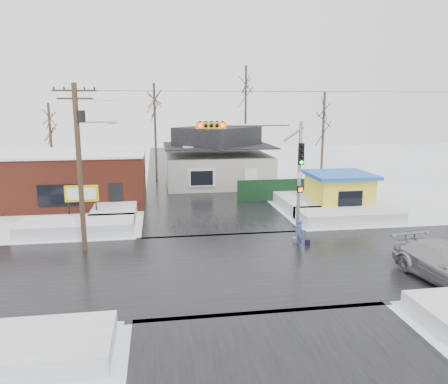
{
  "coord_description": "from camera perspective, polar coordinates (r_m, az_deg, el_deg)",
  "views": [
    {
      "loc": [
        -3.91,
        -20.36,
        7.97
      ],
      "look_at": [
        -0.19,
        3.69,
        3.0
      ],
      "focal_mm": 35.0,
      "sensor_mm": 36.0,
      "label": 1
    }
  ],
  "objects": [
    {
      "name": "kiosk",
      "position": [
        33.82,
        14.76,
        0.06
      ],
      "size": [
        4.6,
        4.6,
        2.88
      ],
      "color": "yellow",
      "rests_on": "ground"
    },
    {
      "name": "house",
      "position": [
        43.11,
        -0.84,
        4.41
      ],
      "size": [
        10.4,
        8.4,
        5.76
      ],
      "color": "#BAB6A8",
      "rests_on": "ground"
    },
    {
      "name": "utility_pole",
      "position": [
        24.37,
        -18.26,
        4.23
      ],
      "size": [
        3.15,
        0.44,
        9.0
      ],
      "color": "#382619",
      "rests_on": "ground"
    },
    {
      "name": "road_ew",
      "position": [
        22.21,
        1.98,
        -9.47
      ],
      "size": [
        120.0,
        10.0,
        0.02
      ],
      "primitive_type": "cube",
      "color": "black",
      "rests_on": "ground"
    },
    {
      "name": "tree_far_west",
      "position": [
        45.52,
        -21.85,
        8.7
      ],
      "size": [
        3.0,
        3.0,
        8.0
      ],
      "color": "#332821",
      "rests_on": "ground"
    },
    {
      "name": "traffic_signal",
      "position": [
        24.42,
        6.38,
        3.39
      ],
      "size": [
        6.05,
        0.68,
        7.0
      ],
      "color": "gray",
      "rests_on": "ground"
    },
    {
      "name": "fence",
      "position": [
        36.6,
        7.92,
        0.29
      ],
      "size": [
        8.0,
        0.12,
        1.8
      ],
      "primitive_type": "cube",
      "color": "black",
      "rests_on": "ground"
    },
    {
      "name": "snowbank_ne",
      "position": [
        31.19,
        15.99,
        -2.96
      ],
      "size": [
        7.0,
        3.0,
        0.8
      ],
      "primitive_type": "cube",
      "color": "white",
      "rests_on": "ground"
    },
    {
      "name": "brick_building",
      "position": [
        37.51,
        -19.57,
        1.83
      ],
      "size": [
        12.2,
        8.2,
        4.12
      ],
      "color": "maroon",
      "rests_on": "ground"
    },
    {
      "name": "tree_far_mid",
      "position": [
        49.4,
        2.87,
        13.35
      ],
      "size": [
        3.0,
        3.0,
        12.0
      ],
      "color": "#332821",
      "rests_on": "ground"
    },
    {
      "name": "snowbank_nside_e",
      "position": [
        34.98,
        9.61,
        -1.12
      ],
      "size": [
        3.0,
        8.0,
        0.8
      ],
      "primitive_type": "cube",
      "color": "white",
      "rests_on": "ground"
    },
    {
      "name": "snowbank_nw",
      "position": [
        28.84,
        -18.67,
        -4.3
      ],
      "size": [
        7.0,
        3.0,
        0.8
      ],
      "primitive_type": "cube",
      "color": "white",
      "rests_on": "ground"
    },
    {
      "name": "marquee_sign",
      "position": [
        30.89,
        -18.09,
        -0.33
      ],
      "size": [
        2.2,
        0.21,
        2.55
      ],
      "color": "black",
      "rests_on": "ground"
    },
    {
      "name": "shopping_bag",
      "position": [
        25.38,
        10.86,
        -6.56
      ],
      "size": [
        0.3,
        0.19,
        0.35
      ],
      "primitive_type": "cube",
      "rotation": [
        0.0,
        0.0,
        0.26
      ],
      "color": "black",
      "rests_on": "ground"
    },
    {
      "name": "tree_far_right",
      "position": [
        43.4,
        12.93,
        10.18
      ],
      "size": [
        3.0,
        3.0,
        9.0
      ],
      "color": "#332821",
      "rests_on": "ground"
    },
    {
      "name": "tree_far_left",
      "position": [
        46.36,
        -9.08,
        11.38
      ],
      "size": [
        3.0,
        3.0,
        10.0
      ],
      "color": "#332821",
      "rests_on": "ground"
    },
    {
      "name": "road_ns",
      "position": [
        22.21,
        1.98,
        -9.47
      ],
      "size": [
        10.0,
        120.0,
        0.02
      ],
      "primitive_type": "cube",
      "color": "black",
      "rests_on": "ground"
    },
    {
      "name": "pedestrian",
      "position": [
        25.2,
        9.95,
        -5.27
      ],
      "size": [
        0.38,
        0.56,
        1.52
      ],
      "primitive_type": "imported",
      "rotation": [
        0.0,
        0.0,
        1.6
      ],
      "color": "#3D53AB",
      "rests_on": "ground"
    },
    {
      "name": "snowbank_nside_w",
      "position": [
        33.38,
        -13.87,
        -1.91
      ],
      "size": [
        3.0,
        8.0,
        0.8
      ],
      "primitive_type": "cube",
      "color": "white",
      "rests_on": "ground"
    },
    {
      "name": "ground",
      "position": [
        22.22,
        1.98,
        -9.49
      ],
      "size": [
        120.0,
        120.0,
        0.0
      ],
      "primitive_type": "plane",
      "color": "white",
      "rests_on": "ground"
    }
  ]
}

